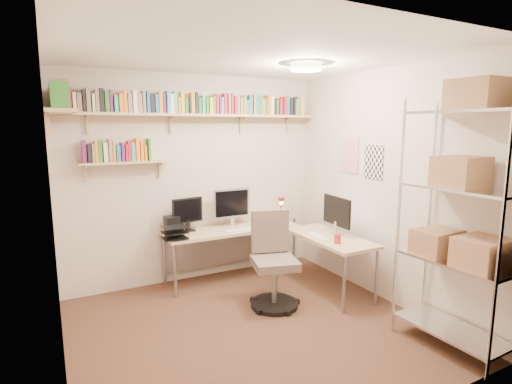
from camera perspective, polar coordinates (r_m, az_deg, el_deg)
ground at (r=4.00m, az=-0.58°, el=-18.80°), size 3.20×3.20×0.00m
room_shell at (r=3.55m, az=-0.57°, el=3.85°), size 3.24×3.04×2.52m
wall_shelves at (r=4.60m, az=-13.12°, el=10.88°), size 3.12×1.09×0.80m
corner_desk at (r=4.80m, az=-1.01°, el=-5.71°), size 2.00×1.69×1.13m
office_chair at (r=4.31m, az=2.47°, el=-10.57°), size 0.55×0.56×1.01m
wire_rack at (r=3.65m, az=27.46°, el=-0.90°), size 0.48×0.93×2.25m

